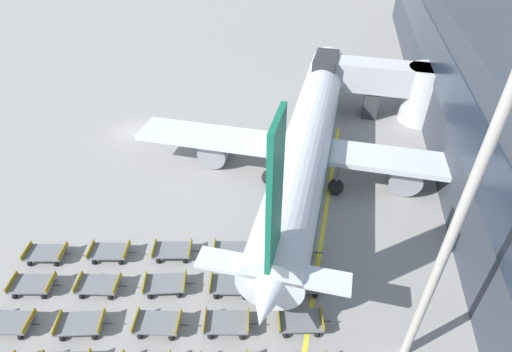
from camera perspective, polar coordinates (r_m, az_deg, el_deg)
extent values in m
plane|color=gray|center=(44.41, -17.16, 6.09)|extent=(500.00, 500.00, 0.00)
cube|color=#232D3D|center=(37.60, 26.19, 10.46)|extent=(0.12, 98.85, 4.11)
cylinder|color=silver|center=(46.99, 23.08, 10.62)|extent=(4.66, 4.66, 5.98)
cube|color=silver|center=(45.83, 16.73, 13.48)|extent=(11.05, 3.68, 2.97)
cube|color=#2D2D33|center=(45.89, 9.79, 14.51)|extent=(2.64, 4.78, 3.56)
cube|color=#38383D|center=(47.02, 16.09, 10.14)|extent=(1.74, 2.88, 3.01)
cylinder|color=silver|center=(35.51, 7.71, 6.20)|extent=(5.17, 34.31, 3.92)
sphere|color=silver|center=(50.99, 10.28, 15.66)|extent=(3.72, 3.72, 3.72)
cone|color=silver|center=(22.51, 1.89, -15.69)|extent=(3.89, 4.84, 3.72)
cube|color=#146B4C|center=(18.68, 2.73, -2.57)|extent=(0.39, 2.95, 8.11)
cube|color=silver|center=(22.51, 2.33, -13.31)|extent=(8.65, 1.80, 0.24)
cube|color=silver|center=(34.80, 7.31, 3.85)|extent=(30.82, 4.84, 0.44)
cylinder|color=gray|center=(36.26, 20.47, 0.50)|extent=(2.81, 3.46, 2.68)
cylinder|color=gray|center=(37.41, -5.63, 4.11)|extent=(2.81, 3.46, 2.68)
cube|color=#146B4C|center=(35.86, 7.63, 5.26)|extent=(5.13, 30.90, 0.71)
cylinder|color=#56565B|center=(45.78, 9.25, 10.60)|extent=(0.24, 0.24, 1.96)
sphere|color=black|center=(46.21, 9.13, 9.51)|extent=(1.35, 1.35, 1.35)
cylinder|color=#56565B|center=(33.62, 11.52, -0.20)|extent=(0.24, 0.24, 1.96)
sphere|color=black|center=(34.21, 11.32, -1.51)|extent=(1.35, 1.35, 1.35)
cylinder|color=#56565B|center=(34.05, 1.94, 1.15)|extent=(0.24, 0.24, 1.96)
sphere|color=black|center=(34.63, 1.91, -0.17)|extent=(1.35, 1.35, 1.35)
cube|color=slate|center=(28.86, -31.82, -17.33)|extent=(2.85, 1.98, 0.10)
cube|color=olive|center=(28.06, -29.69, -17.54)|extent=(0.34, 1.56, 0.32)
cube|color=#333338|center=(28.12, -28.76, -18.08)|extent=(0.70, 0.18, 0.06)
sphere|color=black|center=(28.36, -30.58, -19.17)|extent=(0.36, 0.36, 0.36)
sphere|color=black|center=(28.97, -29.37, -17.09)|extent=(0.36, 0.36, 0.36)
sphere|color=black|center=(29.91, -32.52, -16.46)|extent=(0.36, 0.36, 0.36)
cube|color=slate|center=(26.94, -23.82, -18.72)|extent=(2.93, 2.17, 0.10)
cube|color=olive|center=(26.35, -21.21, -18.68)|extent=(0.47, 1.54, 0.32)
cube|color=olive|center=(27.26, -26.55, -18.20)|extent=(0.47, 1.54, 0.32)
cube|color=#333338|center=(26.49, -20.21, -19.16)|extent=(0.69, 0.23, 0.06)
sphere|color=black|center=(26.57, -22.07, -20.51)|extent=(0.36, 0.36, 0.36)
sphere|color=black|center=(27.27, -21.32, -18.20)|extent=(0.36, 0.36, 0.36)
sphere|color=black|center=(27.23, -25.95, -20.12)|extent=(0.36, 0.36, 0.36)
sphere|color=black|center=(27.91, -25.06, -17.88)|extent=(0.36, 0.36, 0.36)
cube|color=slate|center=(25.58, -13.89, -19.69)|extent=(2.83, 1.95, 0.10)
cube|color=olive|center=(25.11, -11.00, -19.75)|extent=(0.31, 1.56, 0.32)
cube|color=olive|center=(25.76, -16.83, -19.05)|extent=(0.31, 1.56, 0.32)
cube|color=#333338|center=(25.31, -9.99, -20.26)|extent=(0.70, 0.16, 0.06)
sphere|color=black|center=(25.33, -12.00, -21.64)|extent=(0.36, 0.36, 0.36)
sphere|color=black|center=(26.02, -11.33, -19.17)|extent=(0.36, 0.36, 0.36)
sphere|color=black|center=(25.79, -16.25, -21.10)|extent=(0.36, 0.36, 0.36)
sphere|color=black|center=(26.47, -15.41, -18.70)|extent=(0.36, 0.36, 0.36)
cube|color=slate|center=(24.99, -4.20, -20.14)|extent=(2.87, 2.03, 0.10)
cube|color=olive|center=(24.75, -1.10, -19.95)|extent=(0.37, 1.56, 0.32)
cube|color=olive|center=(24.94, -7.32, -19.74)|extent=(0.37, 1.56, 0.32)
cube|color=#333338|center=(25.02, -0.14, -20.38)|extent=(0.70, 0.19, 0.06)
sphere|color=black|center=(24.89, -2.01, -21.95)|extent=(0.36, 0.36, 0.36)
sphere|color=black|center=(25.61, -1.88, -19.40)|extent=(0.36, 0.36, 0.36)
sphere|color=black|center=(25.03, -6.54, -21.79)|extent=(0.36, 0.36, 0.36)
sphere|color=black|center=(25.75, -6.21, -19.26)|extent=(0.36, 0.36, 0.36)
cube|color=slate|center=(25.12, 6.34, -19.87)|extent=(2.91, 2.12, 0.10)
cube|color=olive|center=(25.13, 9.43, -19.41)|extent=(0.43, 1.55, 0.32)
cube|color=olive|center=(24.83, 3.28, -19.75)|extent=(0.43, 1.55, 0.32)
cube|color=#333338|center=(25.47, 10.27, -19.75)|extent=(0.70, 0.22, 0.06)
sphere|color=black|center=(25.21, 8.70, -21.46)|extent=(0.36, 0.36, 0.36)
sphere|color=black|center=(25.92, 8.24, -18.96)|extent=(0.36, 0.36, 0.36)
sphere|color=black|center=(24.99, 4.22, -21.72)|extent=(0.36, 0.36, 0.36)
sphere|color=black|center=(25.71, 3.96, -19.19)|extent=(0.36, 0.36, 0.36)
cube|color=slate|center=(30.21, -29.35, -13.29)|extent=(2.88, 2.06, 0.10)
cube|color=olive|center=(29.47, -27.26, -13.29)|extent=(0.39, 1.56, 0.32)
cube|color=olive|center=(30.70, -31.59, -12.74)|extent=(0.39, 1.56, 0.32)
cube|color=#333338|center=(29.53, -26.38, -13.79)|extent=(0.70, 0.20, 0.06)
sphere|color=black|center=(29.68, -28.06, -14.92)|extent=(0.36, 0.36, 0.36)
sphere|color=black|center=(30.41, -27.08, -13.00)|extent=(0.36, 0.36, 0.36)
sphere|color=black|center=(30.56, -31.20, -14.47)|extent=(0.36, 0.36, 0.36)
sphere|color=black|center=(31.27, -30.15, -12.63)|extent=(0.36, 0.36, 0.36)
cube|color=slate|center=(28.40, -21.60, -14.20)|extent=(2.85, 1.98, 0.10)
cube|color=olive|center=(27.78, -19.22, -14.22)|extent=(0.33, 1.56, 0.32)
cube|color=olive|center=(28.75, -24.09, -13.62)|extent=(0.33, 1.56, 0.32)
cube|color=#333338|center=(27.90, -18.30, -14.74)|extent=(0.70, 0.17, 0.06)
sphere|color=black|center=(27.97, -20.10, -15.94)|extent=(0.36, 0.36, 0.36)
sphere|color=black|center=(28.72, -19.25, -13.87)|extent=(0.36, 0.36, 0.36)
sphere|color=black|center=(28.67, -23.64, -15.46)|extent=(0.36, 0.36, 0.36)
sphere|color=black|center=(29.40, -22.69, -13.46)|extent=(0.36, 0.36, 0.36)
cube|color=slate|center=(27.21, -12.84, -14.74)|extent=(2.94, 2.19, 0.10)
cube|color=olive|center=(26.85, -10.14, -14.48)|extent=(0.48, 1.54, 0.32)
cube|color=olive|center=(27.31, -15.62, -14.41)|extent=(0.48, 1.54, 0.32)
cube|color=#333338|center=(27.05, -9.22, -14.92)|extent=(0.69, 0.24, 0.06)
sphere|color=black|center=(26.94, -10.91, -16.35)|extent=(0.36, 0.36, 0.36)
sphere|color=black|center=(27.76, -10.64, -14.16)|extent=(0.36, 0.36, 0.36)
sphere|color=black|center=(27.27, -14.89, -16.28)|extent=(0.36, 0.36, 0.36)
sphere|color=black|center=(28.08, -14.47, -14.12)|extent=(0.36, 0.36, 0.36)
cube|color=slate|center=(26.58, -3.62, -15.18)|extent=(2.86, 2.01, 0.10)
cube|color=olive|center=(26.35, -0.78, -14.98)|extent=(0.36, 1.56, 0.32)
cube|color=olive|center=(26.54, -6.47, -14.79)|extent=(0.36, 1.56, 0.32)
cube|color=#333338|center=(26.60, 0.09, -15.44)|extent=(0.70, 0.18, 0.06)
sphere|color=black|center=(26.42, -1.63, -16.88)|extent=(0.36, 0.36, 0.36)
sphere|color=black|center=(27.23, -1.49, -14.62)|extent=(0.36, 0.36, 0.36)
sphere|color=black|center=(26.56, -5.77, -16.73)|extent=(0.36, 0.36, 0.36)
sphere|color=black|center=(27.37, -5.47, -14.49)|extent=(0.36, 0.36, 0.36)
cube|color=slate|center=(26.72, 6.30, -15.01)|extent=(2.90, 2.09, 0.10)
cube|color=olive|center=(26.73, 9.13, -14.61)|extent=(0.41, 1.55, 0.32)
cube|color=olive|center=(26.44, 3.50, -14.82)|extent=(0.41, 1.55, 0.32)
cube|color=#333338|center=(27.06, 9.90, -15.01)|extent=(0.70, 0.21, 0.06)
sphere|color=black|center=(26.73, 8.44, -16.54)|extent=(0.36, 0.36, 0.36)
sphere|color=black|center=(27.54, 8.06, -14.32)|extent=(0.36, 0.36, 0.36)
sphere|color=black|center=(26.52, 4.34, -16.71)|extent=(0.36, 0.36, 0.36)
sphere|color=black|center=(27.34, 4.13, -14.46)|extent=(0.36, 0.36, 0.36)
cube|color=slate|center=(31.86, -27.86, -9.67)|extent=(2.87, 2.03, 0.10)
cube|color=olive|center=(31.14, -25.89, -9.60)|extent=(0.37, 1.56, 0.32)
cube|color=olive|center=(32.34, -29.98, -9.20)|extent=(0.37, 1.56, 0.32)
cube|color=#333338|center=(31.20, -25.07, -10.08)|extent=(0.70, 0.19, 0.06)
sphere|color=black|center=(31.29, -26.65, -11.15)|extent=(0.36, 0.36, 0.36)
sphere|color=black|center=(32.09, -25.75, -9.43)|extent=(0.36, 0.36, 0.36)
sphere|color=black|center=(32.16, -29.61, -10.82)|extent=(0.36, 0.36, 0.36)
sphere|color=black|center=(32.93, -28.65, -9.16)|extent=(0.36, 0.36, 0.36)
cube|color=slate|center=(30.18, -20.23, -10.05)|extent=(2.87, 2.04, 0.10)
cube|color=olive|center=(29.61, -17.98, -9.93)|extent=(0.37, 1.56, 0.32)
cube|color=olive|center=(30.50, -22.58, -9.60)|extent=(0.37, 1.56, 0.32)
cube|color=#333338|center=(29.72, -17.14, -10.41)|extent=(0.70, 0.19, 0.06)
sphere|color=black|center=(29.71, -18.77, -11.59)|extent=(0.36, 0.36, 0.36)
sphere|color=black|center=(30.56, -18.09, -9.74)|extent=(0.36, 0.36, 0.36)
sphere|color=black|center=(30.35, -22.11, -11.31)|extent=(0.36, 0.36, 0.36)
sphere|color=black|center=(31.18, -21.33, -9.52)|extent=(0.36, 0.36, 0.36)
cube|color=slate|center=(29.05, -11.85, -10.31)|extent=(2.89, 2.07, 0.10)
cube|color=olive|center=(28.67, -9.37, -10.10)|extent=(0.40, 1.55, 0.32)
cube|color=olive|center=(29.18, -14.39, -9.93)|extent=(0.40, 1.55, 0.32)
cube|color=#333338|center=(28.85, -8.53, -10.57)|extent=(0.70, 0.20, 0.06)
sphere|color=black|center=(28.71, -10.14, -11.84)|extent=(0.36, 0.36, 0.36)
sphere|color=black|center=(29.60, -9.78, -9.91)|extent=(0.36, 0.36, 0.36)
sphere|color=black|center=(29.08, -13.78, -11.70)|extent=(0.36, 0.36, 0.36)
sphere|color=black|center=(29.95, -13.30, -9.80)|extent=(0.36, 0.36, 0.36)
cube|color=slate|center=(28.51, -3.38, -10.48)|extent=(2.87, 2.02, 0.10)
cube|color=olive|center=(28.29, -0.79, -10.25)|extent=(0.36, 1.56, 0.32)
cube|color=olive|center=(28.48, -5.99, -10.12)|extent=(0.36, 1.56, 0.32)
cube|color=#333338|center=(28.53, 0.02, -10.71)|extent=(0.70, 0.18, 0.06)
sphere|color=black|center=(28.29, -1.55, -12.02)|extent=(0.36, 0.36, 0.36)
sphere|color=black|center=(29.18, -1.44, -10.06)|extent=(0.36, 0.36, 0.36)
sphere|color=black|center=(28.42, -5.34, -11.92)|extent=(0.36, 0.36, 0.36)
sphere|color=black|center=(29.31, -5.09, -9.97)|extent=(0.36, 0.36, 0.36)
cube|color=slate|center=(28.55, 5.50, -10.53)|extent=(2.83, 1.93, 0.10)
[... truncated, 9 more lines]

